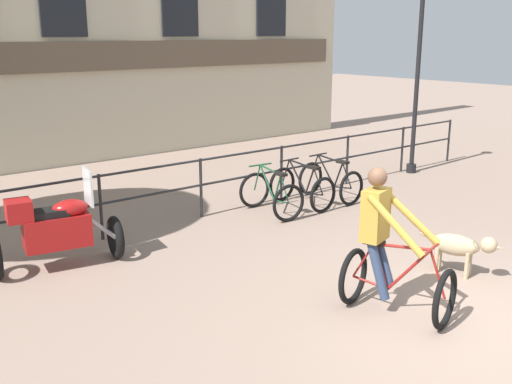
% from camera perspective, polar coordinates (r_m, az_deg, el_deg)
% --- Properties ---
extents(ground_plane, '(60.00, 60.00, 0.00)m').
position_cam_1_polar(ground_plane, '(7.22, 19.30, -11.79)').
color(ground_plane, gray).
extents(canal_railing, '(15.05, 0.05, 1.05)m').
position_cam_1_polar(canal_railing, '(10.42, -5.28, 1.36)').
color(canal_railing, '#232326').
rests_on(canal_railing, ground_plane).
extents(cyclist_with_bike, '(0.97, 1.31, 1.70)m').
position_cam_1_polar(cyclist_with_bike, '(6.97, 12.43, -5.40)').
color(cyclist_with_bike, black).
rests_on(cyclist_with_bike, ground_plane).
extents(dog, '(0.45, 1.04, 0.60)m').
position_cam_1_polar(dog, '(8.39, 18.96, -4.89)').
color(dog, tan).
rests_on(dog, ground_plane).
extents(parked_motorcycle, '(1.79, 0.92, 1.35)m').
position_cam_1_polar(parked_motorcycle, '(8.58, -18.54, -3.39)').
color(parked_motorcycle, black).
rests_on(parked_motorcycle, ground_plane).
extents(parked_bicycle_near_lamp, '(0.76, 1.17, 0.86)m').
position_cam_1_polar(parked_bicycle_near_lamp, '(10.62, 1.44, -0.28)').
color(parked_bicycle_near_lamp, black).
rests_on(parked_bicycle_near_lamp, ground_plane).
extents(parked_bicycle_mid_left, '(0.70, 1.14, 0.86)m').
position_cam_1_polar(parked_bicycle_mid_left, '(11.11, 4.40, 0.37)').
color(parked_bicycle_mid_left, black).
rests_on(parked_bicycle_mid_left, ground_plane).
extents(parked_bicycle_mid_right, '(0.70, 1.13, 0.86)m').
position_cam_1_polar(parked_bicycle_mid_right, '(11.63, 7.11, 0.97)').
color(parked_bicycle_mid_right, black).
rests_on(parked_bicycle_mid_right, ground_plane).
extents(street_lamp, '(0.28, 0.28, 4.34)m').
position_cam_1_polar(street_lamp, '(14.04, 15.19, 11.54)').
color(street_lamp, black).
rests_on(street_lamp, ground_plane).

